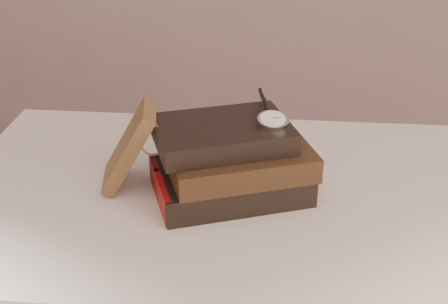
{
  "coord_description": "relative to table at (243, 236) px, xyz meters",
  "views": [
    {
      "loc": [
        0.05,
        -0.53,
        1.29
      ],
      "look_at": [
        -0.03,
        0.35,
        0.82
      ],
      "focal_mm": 48.89,
      "sensor_mm": 36.0,
      "label": 1
    }
  ],
  "objects": [
    {
      "name": "eyeglasses",
      "position": [
        -0.13,
        0.04,
        0.16
      ],
      "size": [
        0.14,
        0.15,
        0.05
      ],
      "color": "silver",
      "rests_on": "book_stack"
    },
    {
      "name": "table",
      "position": [
        0.0,
        0.0,
        0.0
      ],
      "size": [
        1.0,
        0.6,
        0.75
      ],
      "color": "beige",
      "rests_on": "ground"
    },
    {
      "name": "journal",
      "position": [
        -0.19,
        0.01,
        0.16
      ],
      "size": [
        0.11,
        0.11,
        0.14
      ],
      "primitive_type": "cube",
      "rotation": [
        0.0,
        0.53,
        0.18
      ],
      "color": "#402D18",
      "rests_on": "table"
    },
    {
      "name": "book_stack",
      "position": [
        -0.02,
        -0.0,
        0.15
      ],
      "size": [
        0.29,
        0.24,
        0.12
      ],
      "color": "black",
      "rests_on": "table"
    },
    {
      "name": "pocket_watch",
      "position": [
        0.04,
        0.01,
        0.22
      ],
      "size": [
        0.07,
        0.16,
        0.02
      ],
      "color": "silver",
      "rests_on": "book_stack"
    }
  ]
}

